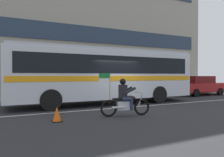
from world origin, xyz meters
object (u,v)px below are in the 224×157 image
Objects in this scene: motorcycle_with_rider at (125,100)px; transit_bus at (106,72)px; fire_hydrant at (158,89)px; traffic_cone at (57,115)px; parked_sedan_curbside at (200,85)px.

transit_bus is at bearing 77.46° from motorcycle_with_rider.
motorcycle_with_rider is at bearing -136.45° from fire_hydrant.
traffic_cone is at bearing 176.81° from motorcycle_with_rider.
motorcycle_with_rider is at bearing -153.13° from parked_sedan_curbside.
transit_bus reaches higher than traffic_cone.
traffic_cone is (-2.76, 0.15, -0.41)m from motorcycle_with_rider.
transit_bus is 4.10m from motorcycle_with_rider.
parked_sedan_curbside is (9.44, 1.39, -1.03)m from transit_bus.
traffic_cone is at bearing -146.29° from fire_hydrant.
traffic_cone is (-3.61, -3.67, -1.62)m from transit_bus.
transit_bus is 5.08× the size of motorcycle_with_rider.
parked_sedan_curbside is at bearing -24.43° from fire_hydrant.
parked_sedan_curbside reaches higher than fire_hydrant.
transit_bus is at bearing -171.63° from parked_sedan_curbside.
parked_sedan_curbside is 14.01m from traffic_cone.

